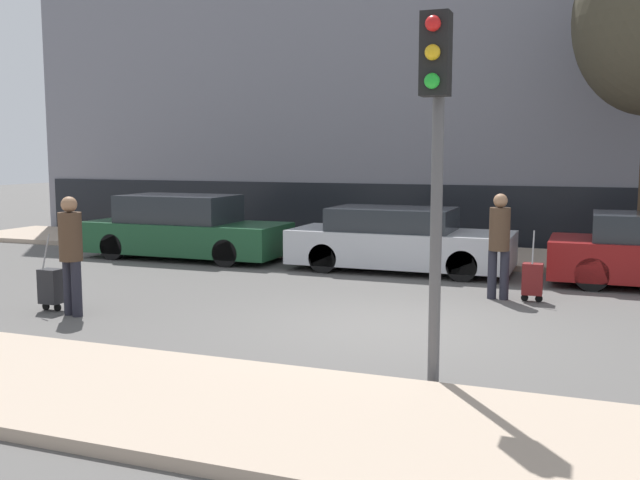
{
  "coord_description": "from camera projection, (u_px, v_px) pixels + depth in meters",
  "views": [
    {
      "loc": [
        2.61,
        -9.42,
        2.41
      ],
      "look_at": [
        -1.68,
        1.8,
        0.95
      ],
      "focal_mm": 40.0,
      "sensor_mm": 36.0,
      "label": 1
    }
  ],
  "objects": [
    {
      "name": "trolley_right",
      "position": [
        532.0,
        279.0,
        11.61
      ],
      "size": [
        0.34,
        0.29,
        1.17
      ],
      "color": "maroon",
      "rests_on": "ground_plane"
    },
    {
      "name": "building_facade",
      "position": [
        497.0,
        29.0,
        19.38
      ],
      "size": [
        28.0,
        3.5,
        11.6
      ],
      "color": "slate",
      "rests_on": "ground_plane"
    },
    {
      "name": "trolley_left",
      "position": [
        51.0,
        286.0,
        10.94
      ],
      "size": [
        0.34,
        0.29,
        1.19
      ],
      "color": "#262628",
      "rests_on": "ground_plane"
    },
    {
      "name": "traffic_light",
      "position": [
        436.0,
        126.0,
        7.04
      ],
      "size": [
        0.28,
        0.47,
        3.76
      ],
      "color": "#515154",
      "rests_on": "ground_plane"
    },
    {
      "name": "parked_car_1",
      "position": [
        399.0,
        241.0,
        14.66
      ],
      "size": [
        4.52,
        1.74,
        1.3
      ],
      "color": "#B7BABF",
      "rests_on": "ground_plane"
    },
    {
      "name": "ground_plane",
      "position": [
        386.0,
        327.0,
        9.95
      ],
      "size": [
        80.0,
        80.0,
        0.0
      ],
      "primitive_type": "plane",
      "color": "#565451"
    },
    {
      "name": "pedestrian_left",
      "position": [
        71.0,
        248.0,
        10.54
      ],
      "size": [
        0.34,
        0.34,
        1.78
      ],
      "rotation": [
        0.0,
        0.0,
        -0.26
      ],
      "color": "#23232D",
      "rests_on": "ground_plane"
    },
    {
      "name": "sidewalk_far",
      "position": [
        468.0,
        256.0,
        16.44
      ],
      "size": [
        28.0,
        3.0,
        0.12
      ],
      "color": "tan",
      "rests_on": "ground_plane"
    },
    {
      "name": "pedestrian_right",
      "position": [
        499.0,
        239.0,
        11.75
      ],
      "size": [
        0.35,
        0.34,
        1.76
      ],
      "rotation": [
        0.0,
        0.0,
        3.1
      ],
      "color": "#23232D",
      "rests_on": "ground_plane"
    },
    {
      "name": "parked_car_0",
      "position": [
        184.0,
        229.0,
        16.44
      ],
      "size": [
        4.69,
        1.77,
        1.46
      ],
      "color": "#194728",
      "rests_on": "ground_plane"
    },
    {
      "name": "sidewalk_near",
      "position": [
        275.0,
        414.0,
        6.47
      ],
      "size": [
        28.0,
        2.5,
        0.12
      ],
      "color": "tan",
      "rests_on": "ground_plane"
    }
  ]
}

